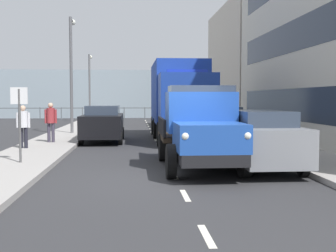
{
  "coord_description": "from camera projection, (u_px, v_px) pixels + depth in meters",
  "views": [
    {
      "loc": [
        1.09,
        11.04,
        2.08
      ],
      "look_at": [
        -0.29,
        -6.01,
        0.96
      ],
      "focal_mm": 45.69,
      "sensor_mm": 36.0,
      "label": 1
    }
  ],
  "objects": [
    {
      "name": "car_grey_kerbside_near",
      "position": [
        258.0,
        139.0,
        12.51
      ],
      "size": [
        1.81,
        4.51,
        1.72
      ],
      "color": "slate",
      "rests_on": "ground_plane"
    },
    {
      "name": "sea_horizon",
      "position": [
        144.0,
        94.0,
        44.99
      ],
      "size": [
        80.0,
        0.8,
        5.0
      ],
      "primitive_type": "cube",
      "color": "#84939E",
      "rests_on": "ground_plane"
    },
    {
      "name": "car_black_oppositeside_0",
      "position": [
        103.0,
        123.0,
        20.3
      ],
      "size": [
        1.92,
        4.45,
        1.72
      ],
      "color": "black",
      "rests_on": "ground_plane"
    },
    {
      "name": "pedestrian_couple_a",
      "position": [
        23.0,
        123.0,
        16.44
      ],
      "size": [
        0.53,
        0.34,
        1.65
      ],
      "color": "black",
      "rests_on": "sidewalk_right"
    },
    {
      "name": "lamp_post_promenade",
      "position": [
        71.0,
        64.0,
        23.69
      ],
      "size": [
        0.32,
        1.14,
        6.39
      ],
      "color": "#59595B",
      "rests_on": "sidewalk_right"
    },
    {
      "name": "car_navy_kerbside_1",
      "position": [
        218.0,
        126.0,
        18.36
      ],
      "size": [
        1.92,
        3.95,
        1.72
      ],
      "color": "navy",
      "rests_on": "ground_plane"
    },
    {
      "name": "ground_plane",
      "position": [
        156.0,
        141.0,
        20.8
      ],
      "size": [
        80.0,
        80.0,
        0.0
      ],
      "primitive_type": "plane",
      "color": "#2D2D30"
    },
    {
      "name": "building_far_block",
      "position": [
        258.0,
        66.0,
        34.36
      ],
      "size": [
        6.05,
        12.09,
        9.31
      ],
      "color": "beige",
      "rests_on": "ground_plane"
    },
    {
      "name": "pedestrian_near_railing",
      "position": [
        51.0,
        119.0,
        18.67
      ],
      "size": [
        0.53,
        0.34,
        1.73
      ],
      "color": "#383342",
      "rests_on": "sidewalk_right"
    },
    {
      "name": "sidewalk_left",
      "position": [
        251.0,
        139.0,
        21.17
      ],
      "size": [
        2.41,
        42.97,
        0.15
      ],
      "primitive_type": "cube",
      "color": "#9E9993",
      "rests_on": "ground_plane"
    },
    {
      "name": "sidewalk_right",
      "position": [
        58.0,
        140.0,
        20.42
      ],
      "size": [
        2.41,
        42.97,
        0.15
      ],
      "primitive_type": "cube",
      "color": "#9E9993",
      "rests_on": "ground_plane"
    },
    {
      "name": "lamp_post_far",
      "position": [
        90.0,
        81.0,
        36.29
      ],
      "size": [
        0.32,
        1.14,
        5.63
      ],
      "color": "#59595B",
      "rests_on": "sidewalk_right"
    },
    {
      "name": "lorry_cargo_blue",
      "position": [
        180.0,
        98.0,
        21.15
      ],
      "size": [
        2.58,
        8.2,
        3.87
      ],
      "color": "#193899",
      "rests_on": "ground_plane"
    },
    {
      "name": "truck_vintage_blue",
      "position": [
        200.0,
        129.0,
        12.3
      ],
      "size": [
        2.17,
        5.64,
        2.43
      ],
      "color": "black",
      "rests_on": "ground_plane"
    },
    {
      "name": "road_centreline_markings",
      "position": [
        157.0,
        142.0,
        20.24
      ],
      "size": [
        0.12,
        39.43,
        0.01
      ],
      "color": "silver",
      "rests_on": "ground_plane"
    },
    {
      "name": "seawall_railing",
      "position": [
        145.0,
        110.0,
        41.51
      ],
      "size": [
        28.08,
        0.08,
        1.2
      ],
      "color": "#4C5156",
      "rests_on": "ground_plane"
    },
    {
      "name": "street_sign",
      "position": [
        19.0,
        111.0,
        12.73
      ],
      "size": [
        0.5,
        0.07,
        2.25
      ],
      "color": "#4C4C4C",
      "rests_on": "sidewalk_right"
    }
  ]
}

